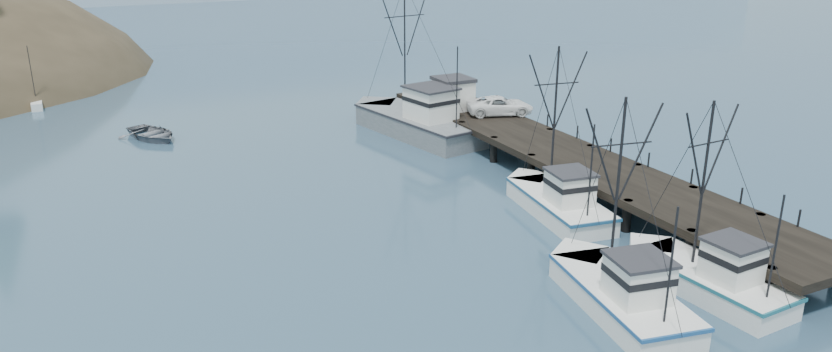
{
  "coord_description": "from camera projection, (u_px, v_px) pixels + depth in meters",
  "views": [
    {
      "loc": [
        -17.96,
        -25.21,
        17.7
      ],
      "look_at": [
        1.39,
        14.17,
        2.5
      ],
      "focal_mm": 32.0,
      "sensor_mm": 36.0,
      "label": 1
    }
  ],
  "objects": [
    {
      "name": "ground",
      "position": [
        523.0,
        319.0,
        34.66
      ],
      "size": [
        400.0,
        400.0,
        0.0
      ],
      "primitive_type": "plane",
      "color": "navy",
      "rests_on": "ground"
    },
    {
      "name": "pier",
      "position": [
        561.0,
        154.0,
        53.51
      ],
      "size": [
        6.0,
        44.0,
        2.0
      ],
      "color": "black",
      "rests_on": "ground"
    },
    {
      "name": "trawler_near",
      "position": [
        706.0,
        276.0,
        37.05
      ],
      "size": [
        3.65,
        9.65,
        9.99
      ],
      "color": "white",
      "rests_on": "ground"
    },
    {
      "name": "trawler_mid",
      "position": [
        619.0,
        292.0,
        35.53
      ],
      "size": [
        5.03,
        10.57,
        10.51
      ],
      "color": "white",
      "rests_on": "ground"
    },
    {
      "name": "trawler_far",
      "position": [
        557.0,
        201.0,
        46.99
      ],
      "size": [
        4.63,
        10.56,
        10.84
      ],
      "color": "white",
      "rests_on": "ground"
    },
    {
      "name": "work_vessel",
      "position": [
        415.0,
        121.0,
        64.16
      ],
      "size": [
        6.99,
        15.73,
        13.09
      ],
      "color": "slate",
      "rests_on": "ground"
    },
    {
      "name": "pier_shed",
      "position": [
        453.0,
        93.0,
        64.53
      ],
      "size": [
        3.0,
        3.2,
        2.8
      ],
      "color": "silver",
      "rests_on": "pier"
    },
    {
      "name": "pickup_truck",
      "position": [
        500.0,
        106.0,
        62.84
      ],
      "size": [
        6.15,
        4.3,
        1.56
      ],
      "primitive_type": "imported",
      "rotation": [
        0.0,
        0.0,
        1.23
      ],
      "color": "white",
      "rests_on": "pier"
    },
    {
      "name": "motorboat",
      "position": [
        153.0,
        139.0,
        63.31
      ],
      "size": [
        6.16,
        7.1,
        1.23
      ],
      "primitive_type": "imported",
      "rotation": [
        0.0,
        0.0,
        0.38
      ],
      "color": "slate",
      "rests_on": "ground"
    }
  ]
}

